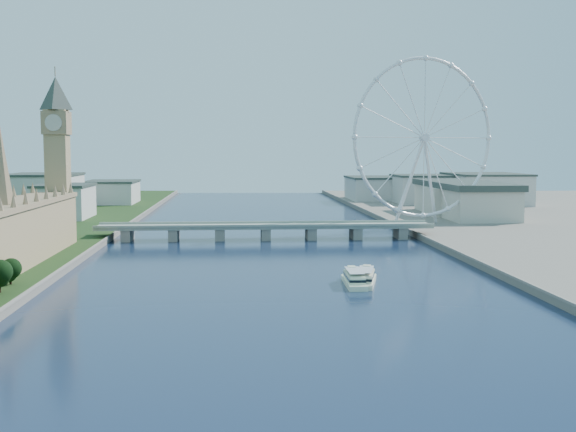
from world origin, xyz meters
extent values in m
plane|color=#1A254B|center=(0.00, 0.00, 0.00)|extent=(2000.00, 2000.00, 0.00)
cube|color=tan|center=(-128.00, 170.00, 17.00)|extent=(24.00, 200.00, 28.00)
cone|color=#937A59|center=(-128.00, 170.00, 53.00)|extent=(12.00, 12.00, 40.00)
cube|color=tan|center=(-128.00, 278.00, 43.00)|extent=(13.00, 13.00, 80.00)
cube|color=#937A59|center=(-128.00, 278.00, 75.00)|extent=(15.00, 15.00, 14.00)
pyramid|color=#2D3833|center=(-128.00, 278.00, 103.00)|extent=(20.02, 20.02, 20.00)
cube|color=gray|center=(0.00, 300.00, 8.50)|extent=(220.00, 22.00, 2.00)
cube|color=gray|center=(-90.00, 300.00, 3.75)|extent=(6.00, 20.00, 7.50)
cube|color=gray|center=(-60.00, 300.00, 3.75)|extent=(6.00, 20.00, 7.50)
cube|color=gray|center=(-30.00, 300.00, 3.75)|extent=(6.00, 20.00, 7.50)
cube|color=gray|center=(0.00, 300.00, 3.75)|extent=(6.00, 20.00, 7.50)
cube|color=gray|center=(30.00, 300.00, 3.75)|extent=(6.00, 20.00, 7.50)
cube|color=gray|center=(60.00, 300.00, 3.75)|extent=(6.00, 20.00, 7.50)
cube|color=gray|center=(90.00, 300.00, 3.75)|extent=(6.00, 20.00, 7.50)
torus|color=silver|center=(120.00, 355.00, 68.00)|extent=(113.60, 39.12, 118.60)
cylinder|color=silver|center=(120.00, 355.00, 68.00)|extent=(7.25, 6.61, 6.00)
cube|color=gray|center=(117.00, 365.00, 4.00)|extent=(14.00, 10.00, 2.00)
cube|color=beige|center=(-160.00, 430.00, 16.00)|extent=(40.00, 60.00, 26.00)
cube|color=beige|center=(-200.00, 520.00, 19.00)|extent=(60.00, 80.00, 32.00)
cube|color=beige|center=(-150.00, 600.00, 14.00)|extent=(50.00, 70.00, 22.00)
cube|color=beige|center=(180.00, 580.00, 17.00)|extent=(60.00, 60.00, 28.00)
cube|color=beige|center=(240.00, 560.00, 18.00)|extent=(70.00, 90.00, 30.00)
cube|color=beige|center=(140.00, 640.00, 15.00)|extent=(60.00, 80.00, 24.00)
camera|label=1|loc=(-19.49, -172.42, 58.21)|focal=45.00mm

